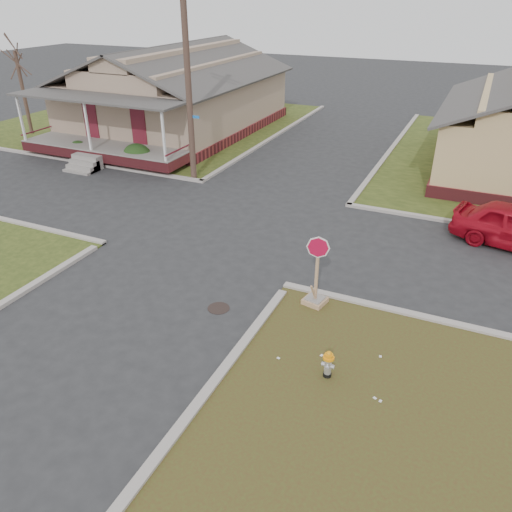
% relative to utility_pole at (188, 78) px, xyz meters
% --- Properties ---
extents(ground, '(120.00, 120.00, 0.00)m').
position_rel_utility_pole_xyz_m(ground, '(4.20, -8.90, -4.66)').
color(ground, '#28282A').
rests_on(ground, ground).
extents(verge_far_left, '(19.00, 19.00, 0.05)m').
position_rel_utility_pole_xyz_m(verge_far_left, '(-8.80, 9.10, -4.64)').
color(verge_far_left, '#314017').
rests_on(verge_far_left, ground).
extents(curbs, '(80.00, 40.00, 0.12)m').
position_rel_utility_pole_xyz_m(curbs, '(4.20, -3.90, -4.66)').
color(curbs, '#A99F98').
rests_on(curbs, ground).
extents(manhole, '(0.64, 0.64, 0.01)m').
position_rel_utility_pole_xyz_m(manhole, '(6.40, -9.40, -4.66)').
color(manhole, black).
rests_on(manhole, ground).
extents(corner_house, '(10.10, 15.50, 5.30)m').
position_rel_utility_pole_xyz_m(corner_house, '(-5.80, 7.78, -2.38)').
color(corner_house, maroon).
rests_on(corner_house, ground).
extents(utility_pole, '(1.80, 0.28, 9.00)m').
position_rel_utility_pole_xyz_m(utility_pole, '(0.00, 0.00, 0.00)').
color(utility_pole, '#482F29').
rests_on(utility_pole, ground).
extents(tree_far_left, '(0.22, 0.22, 4.90)m').
position_rel_utility_pole_xyz_m(tree_far_left, '(-13.80, 3.10, -2.16)').
color(tree_far_left, '#482F29').
rests_on(tree_far_left, verge_far_left).
extents(fire_hydrant, '(0.27, 0.27, 0.73)m').
position_rel_utility_pole_xyz_m(fire_hydrant, '(10.13, -10.91, -4.21)').
color(fire_hydrant, black).
rests_on(fire_hydrant, ground).
extents(stop_sign, '(0.61, 0.60, 2.17)m').
position_rel_utility_pole_xyz_m(stop_sign, '(8.87, -8.05, -4.14)').
color(stop_sign, tan).
rests_on(stop_sign, ground).
extents(hedge_left, '(1.24, 1.01, 0.94)m').
position_rel_utility_pole_xyz_m(hedge_left, '(-7.49, 0.42, -4.14)').
color(hedge_left, '#1B3714').
rests_on(hedge_left, verge_far_left).
extents(hedge_right, '(1.50, 1.23, 1.14)m').
position_rel_utility_pole_xyz_m(hedge_right, '(-3.57, 0.39, -4.04)').
color(hedge_right, '#1B3714').
rests_on(hedge_right, verge_far_left).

